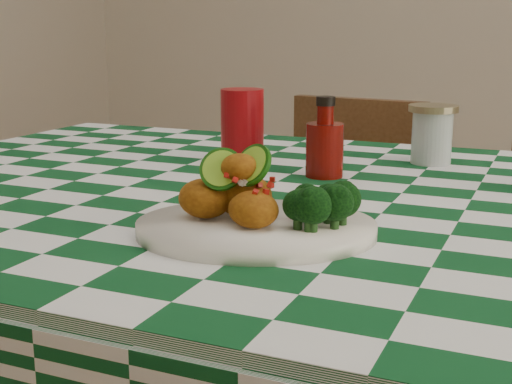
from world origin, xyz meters
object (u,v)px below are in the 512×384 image
at_px(fried_chicken_pile, 243,187).
at_px(wooden_chair_left, 330,262).
at_px(ketchup_bottle, 325,137).
at_px(mason_jar, 432,134).
at_px(plate, 256,229).
at_px(red_tumbler, 242,127).

distance_m(fried_chicken_pile, wooden_chair_left, 1.07).
relative_size(ketchup_bottle, mason_jar, 1.25).
xyz_separation_m(plate, red_tumbler, (-0.21, 0.41, 0.06)).
height_order(plate, red_tumbler, red_tumbler).
distance_m(mason_jar, wooden_chair_left, 0.67).
bearing_deg(fried_chicken_pile, ketchup_bottle, 92.33).
height_order(ketchup_bottle, wooden_chair_left, ketchup_bottle).
xyz_separation_m(ketchup_bottle, mason_jar, (0.14, 0.19, -0.01)).
bearing_deg(fried_chicken_pile, wooden_chair_left, 101.04).
height_order(fried_chicken_pile, red_tumbler, red_tumbler).
bearing_deg(red_tumbler, plate, -63.30).
relative_size(fried_chicken_pile, wooden_chair_left, 0.15).
height_order(red_tumbler, mason_jar, red_tumbler).
bearing_deg(wooden_chair_left, mason_jar, -46.28).
relative_size(fried_chicken_pile, ketchup_bottle, 0.95).
bearing_deg(wooden_chair_left, fried_chicken_pile, -72.73).
distance_m(ketchup_bottle, mason_jar, 0.24).
relative_size(red_tumbler, wooden_chair_left, 0.16).
bearing_deg(red_tumbler, fried_chicken_pile, -65.32).
relative_size(plate, wooden_chair_left, 0.35).
distance_m(red_tumbler, mason_jar, 0.35).
bearing_deg(red_tumbler, wooden_chair_left, 90.04).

